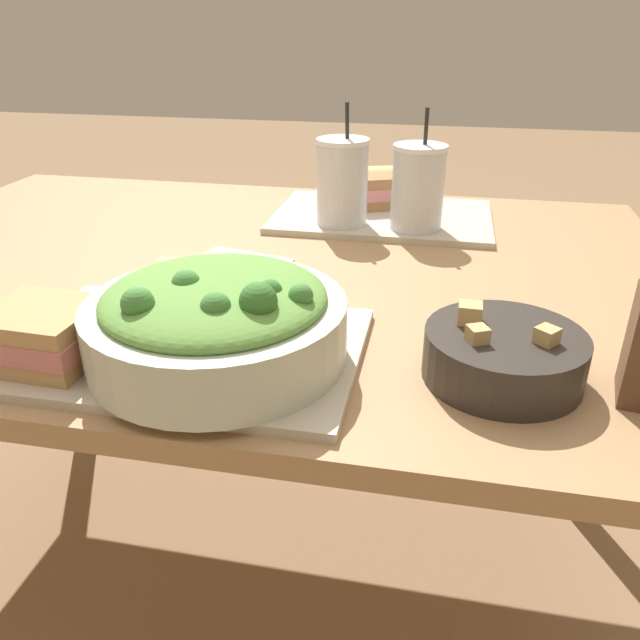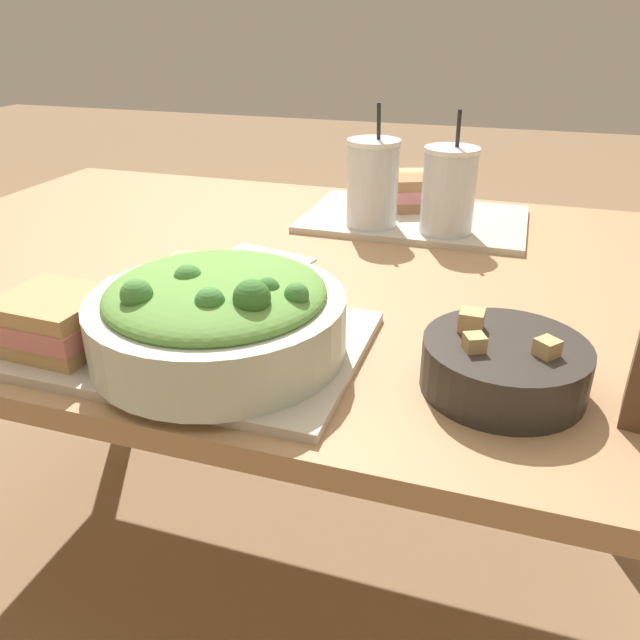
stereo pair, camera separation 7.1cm
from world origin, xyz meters
The scene contains 13 objects.
ground_plane centered at (0.00, 0.00, 0.00)m, with size 12.00×12.00×0.00m, color #846647.
dining_table centered at (0.00, 0.00, 0.62)m, with size 1.41×0.96×0.71m.
tray_near centered at (0.03, -0.31, 0.71)m, with size 0.42×0.28×0.01m.
tray_far centered at (0.20, 0.27, 0.71)m, with size 0.42×0.28×0.01m.
salad_bowl centered at (0.08, -0.33, 0.77)m, with size 0.29×0.29×0.12m.
soup_bowl centered at (0.40, -0.30, 0.74)m, with size 0.18×0.18×0.08m.
sandwich_near centered at (-0.11, -0.38, 0.75)m, with size 0.13×0.12×0.06m.
baguette_near centered at (0.02, -0.21, 0.75)m, with size 0.13×0.08×0.07m.
sandwich_far centered at (0.19, 0.33, 0.75)m, with size 0.15×0.14×0.06m.
baguette_far centered at (0.18, 0.37, 0.75)m, with size 0.13×0.10×0.07m.
drink_cup_dark centered at (0.13, 0.19, 0.79)m, with size 0.10×0.10×0.22m.
drink_cup_red centered at (0.27, 0.19, 0.79)m, with size 0.10×0.10×0.21m.
napkin_folded centered at (0.00, -0.02, 0.71)m, with size 0.17×0.14×0.00m.
Camera 1 is at (0.32, -0.93, 1.08)m, focal length 35.00 mm.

